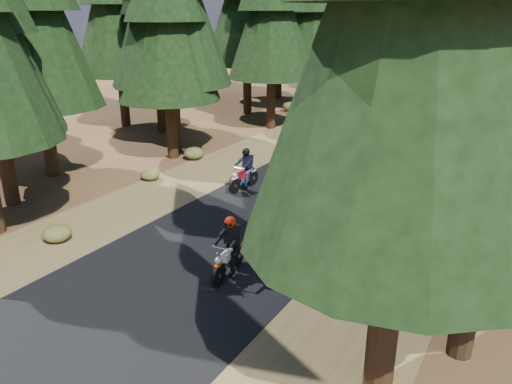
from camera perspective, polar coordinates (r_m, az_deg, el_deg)
ground at (r=14.90m, az=-2.96°, el=-5.69°), size 120.00×120.00×0.00m
road at (r=18.93m, az=5.41°, el=0.02°), size 6.00×100.00×0.01m
shoulder_l at (r=21.17m, az=-5.89°, el=2.19°), size 3.20×100.00×0.01m
shoulder_r at (r=17.62m, az=19.04°, el=-2.61°), size 3.20×100.00×0.01m
understory_shrubs at (r=21.21m, az=10.97°, el=2.72°), size 16.69×30.34×0.63m
rider_lead at (r=12.85m, az=-3.17°, el=-7.46°), size 0.78×1.84×1.59m
rider_follow at (r=18.95m, az=-1.39°, el=1.82°), size 0.68×1.81×1.58m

